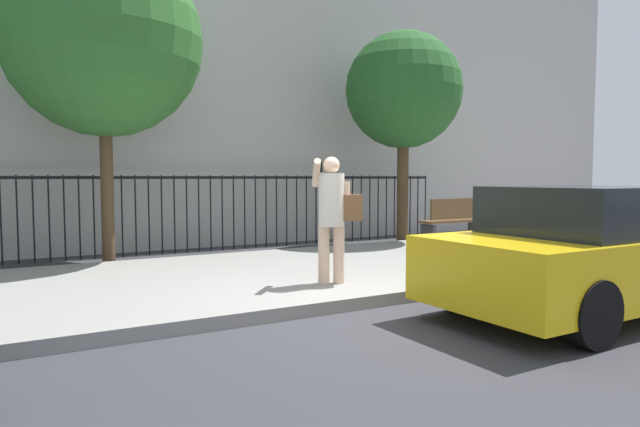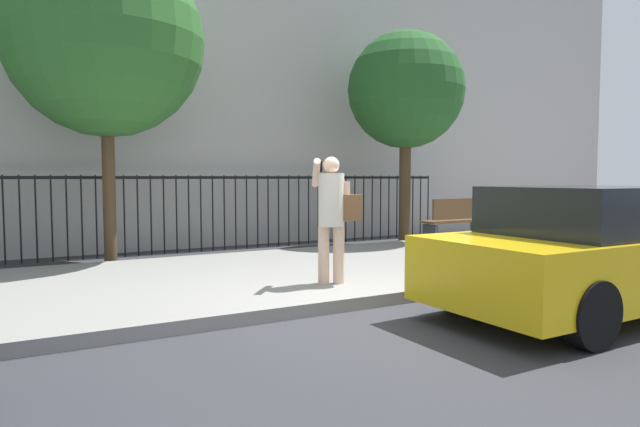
# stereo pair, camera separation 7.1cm
# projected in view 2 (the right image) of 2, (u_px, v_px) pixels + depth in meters

# --- Properties ---
(ground_plane) EXTENTS (60.00, 60.00, 0.00)m
(ground_plane) POSITION_uv_depth(u_px,v_px,m) (365.00, 309.00, 6.47)
(ground_plane) COLOR #333338
(sidewalk) EXTENTS (28.00, 4.40, 0.15)m
(sidewalk) POSITION_uv_depth(u_px,v_px,m) (284.00, 274.00, 8.38)
(sidewalk) COLOR gray
(sidewalk) RESTS_ON ground
(iron_fence) EXTENTS (12.03, 0.04, 1.60)m
(iron_fence) POSITION_uv_depth(u_px,v_px,m) (207.00, 203.00, 11.53)
(iron_fence) COLOR black
(iron_fence) RESTS_ON ground
(taxi_yellow) EXTENTS (4.21, 1.88, 1.45)m
(taxi_yellow) POSITION_uv_depth(u_px,v_px,m) (596.00, 252.00, 6.29)
(taxi_yellow) COLOR yellow
(taxi_yellow) RESTS_ON ground
(pedestrian_on_phone) EXTENTS (0.72, 0.57, 1.67)m
(pedestrian_on_phone) POSITION_uv_depth(u_px,v_px,m) (333.00, 210.00, 7.24)
(pedestrian_on_phone) COLOR beige
(pedestrian_on_phone) RESTS_ON sidewalk
(street_bench) EXTENTS (1.60, 0.45, 0.95)m
(street_bench) POSITION_uv_depth(u_px,v_px,m) (458.00, 219.00, 11.95)
(street_bench) COLOR brown
(street_bench) RESTS_ON sidewalk
(street_tree_mid) EXTENTS (3.35, 3.35, 5.60)m
(street_tree_mid) POSITION_uv_depth(u_px,v_px,m) (105.00, 40.00, 9.43)
(street_tree_mid) COLOR #4C3823
(street_tree_mid) RESTS_ON ground
(street_tree_far) EXTENTS (2.61, 2.61, 4.82)m
(street_tree_far) POSITION_uv_depth(u_px,v_px,m) (406.00, 91.00, 12.34)
(street_tree_far) COLOR #4C3823
(street_tree_far) RESTS_ON ground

